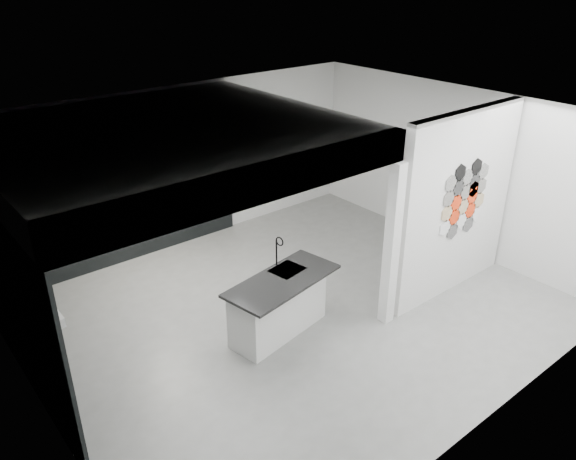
# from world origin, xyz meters

# --- Properties ---
(floor) EXTENTS (7.00, 6.00, 0.01)m
(floor) POSITION_xyz_m (0.00, 0.00, -0.01)
(floor) COLOR slate
(partition_panel) EXTENTS (2.45, 0.15, 2.80)m
(partition_panel) POSITION_xyz_m (2.23, -1.00, 1.40)
(partition_panel) COLOR silver
(partition_panel) RESTS_ON floor
(bay_clad_back) EXTENTS (4.40, 0.04, 2.35)m
(bay_clad_back) POSITION_xyz_m (-1.30, 2.97, 1.18)
(bay_clad_back) COLOR black
(bay_clad_back) RESTS_ON floor
(bay_clad_left) EXTENTS (0.04, 4.00, 2.35)m
(bay_clad_left) POSITION_xyz_m (-3.47, 1.00, 1.18)
(bay_clad_left) COLOR black
(bay_clad_left) RESTS_ON floor
(bulkhead) EXTENTS (4.40, 4.00, 0.40)m
(bulkhead) POSITION_xyz_m (-1.30, 1.00, 2.55)
(bulkhead) COLOR silver
(bulkhead) RESTS_ON corner_column
(corner_column) EXTENTS (0.16, 0.16, 2.35)m
(corner_column) POSITION_xyz_m (0.82, -1.00, 1.18)
(corner_column) COLOR silver
(corner_column) RESTS_ON floor
(fascia_beam) EXTENTS (4.40, 0.16, 0.40)m
(fascia_beam) POSITION_xyz_m (-1.30, -0.92, 2.55)
(fascia_beam) COLOR silver
(fascia_beam) RESTS_ON corner_column
(wall_basin) EXTENTS (0.40, 0.60, 0.12)m
(wall_basin) POSITION_xyz_m (-3.24, 0.80, 0.85)
(wall_basin) COLOR silver
(wall_basin) RESTS_ON bay_clad_left
(display_shelf) EXTENTS (3.00, 0.15, 0.04)m
(display_shelf) POSITION_xyz_m (-1.20, 2.87, 1.30)
(display_shelf) COLOR black
(display_shelf) RESTS_ON bay_clad_back
(kitchen_island) EXTENTS (1.71, 0.98, 1.30)m
(kitchen_island) POSITION_xyz_m (-0.52, -0.26, 0.44)
(kitchen_island) COLOR silver
(kitchen_island) RESTS_ON floor
(stockpot) EXTENTS (0.21, 0.21, 0.16)m
(stockpot) POSITION_xyz_m (-2.32, 2.87, 1.40)
(stockpot) COLOR black
(stockpot) RESTS_ON display_shelf
(kettle) EXTENTS (0.20, 0.20, 0.13)m
(kettle) POSITION_xyz_m (-0.15, 2.87, 1.39)
(kettle) COLOR black
(kettle) RESTS_ON display_shelf
(glass_bowl) EXTENTS (0.15, 0.15, 0.09)m
(glass_bowl) POSITION_xyz_m (0.15, 2.87, 1.36)
(glass_bowl) COLOR gray
(glass_bowl) RESTS_ON display_shelf
(glass_vase) EXTENTS (0.11, 0.11, 0.12)m
(glass_vase) POSITION_xyz_m (0.15, 2.87, 1.38)
(glass_vase) COLOR gray
(glass_vase) RESTS_ON display_shelf
(bottle_dark) EXTENTS (0.07, 0.07, 0.16)m
(bottle_dark) POSITION_xyz_m (-1.47, 2.87, 1.40)
(bottle_dark) COLOR black
(bottle_dark) RESTS_ON display_shelf
(utensil_cup) EXTENTS (0.08, 0.08, 0.10)m
(utensil_cup) POSITION_xyz_m (-1.76, 2.87, 1.37)
(utensil_cup) COLOR black
(utensil_cup) RESTS_ON display_shelf
(hex_tile_cluster) EXTENTS (1.04, 0.02, 1.16)m
(hex_tile_cluster) POSITION_xyz_m (2.26, -1.09, 1.50)
(hex_tile_cluster) COLOR white
(hex_tile_cluster) RESTS_ON partition_panel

